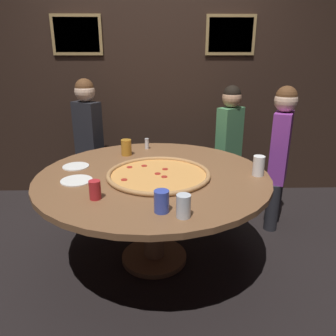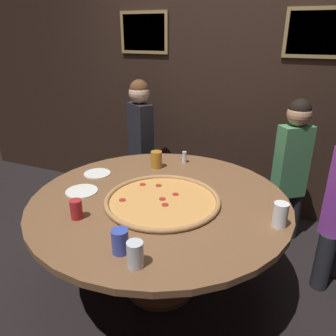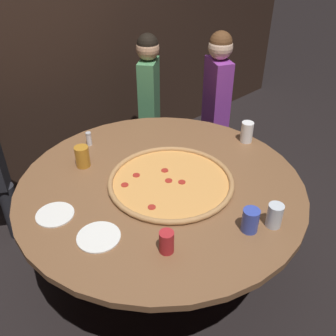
# 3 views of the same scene
# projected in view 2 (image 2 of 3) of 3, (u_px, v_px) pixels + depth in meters

# --- Properties ---
(ground_plane) EXTENTS (24.00, 24.00, 0.00)m
(ground_plane) POSITION_uv_depth(u_px,v_px,m) (160.00, 285.00, 2.46)
(ground_plane) COLOR black
(back_wall) EXTENTS (6.40, 0.08, 2.60)m
(back_wall) POSITION_uv_depth(u_px,v_px,m) (220.00, 82.00, 3.19)
(back_wall) COLOR black
(back_wall) RESTS_ON ground_plane
(dining_table) EXTENTS (1.71, 1.71, 0.74)m
(dining_table) POSITION_uv_depth(u_px,v_px,m) (160.00, 213.00, 2.22)
(dining_table) COLOR brown
(dining_table) RESTS_ON ground_plane
(giant_pizza) EXTENTS (0.75, 0.75, 0.03)m
(giant_pizza) POSITION_uv_depth(u_px,v_px,m) (162.00, 200.00, 2.12)
(giant_pizza) COLOR #E0994C
(giant_pizza) RESTS_ON dining_table
(drink_cup_by_shaker) EXTENTS (0.08, 0.08, 0.13)m
(drink_cup_by_shaker) POSITION_uv_depth(u_px,v_px,m) (135.00, 254.00, 1.52)
(drink_cup_by_shaker) COLOR silver
(drink_cup_by_shaker) RESTS_ON dining_table
(drink_cup_near_left) EXTENTS (0.07, 0.07, 0.12)m
(drink_cup_near_left) POSITION_uv_depth(u_px,v_px,m) (76.00, 209.00, 1.92)
(drink_cup_near_left) COLOR #B22328
(drink_cup_near_left) RESTS_ON dining_table
(drink_cup_far_right) EXTENTS (0.09, 0.09, 0.13)m
(drink_cup_far_right) POSITION_uv_depth(u_px,v_px,m) (120.00, 241.00, 1.62)
(drink_cup_far_right) COLOR #384CB7
(drink_cup_far_right) RESTS_ON dining_table
(drink_cup_centre_back) EXTENTS (0.09, 0.09, 0.14)m
(drink_cup_centre_back) POSITION_uv_depth(u_px,v_px,m) (156.00, 160.00, 2.63)
(drink_cup_centre_back) COLOR #BC7A23
(drink_cup_centre_back) RESTS_ON dining_table
(drink_cup_near_right) EXTENTS (0.08, 0.08, 0.15)m
(drink_cup_near_right) POSITION_uv_depth(u_px,v_px,m) (280.00, 215.00, 1.83)
(drink_cup_near_right) COLOR white
(drink_cup_near_right) RESTS_ON dining_table
(white_plate_left_side) EXTENTS (0.22, 0.22, 0.01)m
(white_plate_left_side) POSITION_uv_depth(u_px,v_px,m) (82.00, 191.00, 2.26)
(white_plate_left_side) COLOR white
(white_plate_left_side) RESTS_ON dining_table
(white_plate_near_front) EXTENTS (0.20, 0.20, 0.01)m
(white_plate_near_front) POSITION_uv_depth(u_px,v_px,m) (97.00, 173.00, 2.53)
(white_plate_near_front) COLOR white
(white_plate_near_front) RESTS_ON dining_table
(condiment_shaker) EXTENTS (0.04, 0.04, 0.10)m
(condiment_shaker) POSITION_uv_depth(u_px,v_px,m) (184.00, 157.00, 2.74)
(condiment_shaker) COLOR silver
(condiment_shaker) RESTS_ON dining_table
(diner_far_left) EXTENTS (0.32, 0.29, 1.28)m
(diner_far_left) POSITION_uv_depth(u_px,v_px,m) (291.00, 165.00, 2.75)
(diner_far_left) COLOR #232328
(diner_far_left) RESTS_ON ground_plane
(diner_centre_back) EXTENTS (0.35, 0.29, 1.34)m
(diner_centre_back) POSITION_uv_depth(u_px,v_px,m) (141.00, 138.00, 3.31)
(diner_centre_back) COLOR #232328
(diner_centre_back) RESTS_ON ground_plane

